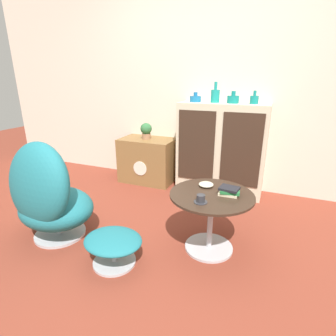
{
  "coord_description": "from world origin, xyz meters",
  "views": [
    {
      "loc": [
        0.86,
        -1.58,
        1.35
      ],
      "look_at": [
        -0.03,
        0.57,
        0.55
      ],
      "focal_mm": 28.0,
      "sensor_mm": 36.0,
      "label": 1
    }
  ],
  "objects": [
    {
      "name": "book_stack",
      "position": [
        0.59,
        0.3,
        0.53
      ],
      "size": [
        0.16,
        0.14,
        0.06
      ],
      "color": "beige",
      "rests_on": "coffee_table"
    },
    {
      "name": "teacup",
      "position": [
        0.42,
        0.09,
        0.52
      ],
      "size": [
        0.1,
        0.1,
        0.06
      ],
      "color": "#2D2D33",
      "rests_on": "coffee_table"
    },
    {
      "name": "sideboard",
      "position": [
        0.28,
        1.48,
        0.54
      ],
      "size": [
        1.02,
        0.38,
        1.08
      ],
      "color": "beige",
      "rests_on": "ground_plane"
    },
    {
      "name": "wall_back",
      "position": [
        0.0,
        1.7,
        1.3
      ],
      "size": [
        6.4,
        0.06,
        2.6
      ],
      "color": "beige",
      "rests_on": "ground_plane"
    },
    {
      "name": "coffee_table",
      "position": [
        0.46,
        0.27,
        0.34
      ],
      "size": [
        0.66,
        0.66,
        0.5
      ],
      "color": "#B7B7BC",
      "rests_on": "ground_plane"
    },
    {
      "name": "egg_chair",
      "position": [
        -0.84,
        -0.11,
        0.4
      ],
      "size": [
        0.77,
        0.73,
        0.91
      ],
      "color": "#B7B7BC",
      "rests_on": "ground_plane"
    },
    {
      "name": "ground_plane",
      "position": [
        0.0,
        0.0,
        0.0
      ],
      "size": [
        12.0,
        12.0,
        0.0
      ],
      "primitive_type": "plane",
      "color": "brown"
    },
    {
      "name": "vase_rightmost",
      "position": [
        0.61,
        1.49,
        1.13
      ],
      "size": [
        0.09,
        0.09,
        0.14
      ],
      "color": "#147A75",
      "rests_on": "sideboard"
    },
    {
      "name": "vase_inner_left",
      "position": [
        0.18,
        1.49,
        1.16
      ],
      "size": [
        0.1,
        0.1,
        0.23
      ],
      "color": "teal",
      "rests_on": "sideboard"
    },
    {
      "name": "vase_inner_right",
      "position": [
        0.38,
        1.49,
        1.13
      ],
      "size": [
        0.13,
        0.13,
        0.13
      ],
      "color": "#147A75",
      "rests_on": "sideboard"
    },
    {
      "name": "bowl",
      "position": [
        0.39,
        0.39,
        0.52
      ],
      "size": [
        0.12,
        0.12,
        0.04
      ],
      "color": "beige",
      "rests_on": "coffee_table"
    },
    {
      "name": "ottoman",
      "position": [
        -0.16,
        -0.19,
        0.17
      ],
      "size": [
        0.45,
        0.38,
        0.24
      ],
      "color": "#B7B7BC",
      "rests_on": "ground_plane"
    },
    {
      "name": "tv_console",
      "position": [
        -0.69,
        1.45,
        0.29
      ],
      "size": [
        0.71,
        0.45,
        0.59
      ],
      "color": "brown",
      "rests_on": "ground_plane"
    },
    {
      "name": "potted_plant",
      "position": [
        -0.7,
        1.45,
        0.7
      ],
      "size": [
        0.15,
        0.15,
        0.21
      ],
      "color": "#996B4C",
      "rests_on": "tv_console"
    },
    {
      "name": "vase_leftmost",
      "position": [
        -0.06,
        1.49,
        1.12
      ],
      "size": [
        0.13,
        0.13,
        0.11
      ],
      "color": "#196699",
      "rests_on": "sideboard"
    }
  ]
}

